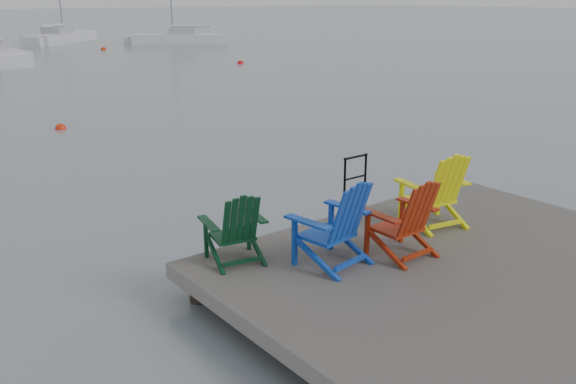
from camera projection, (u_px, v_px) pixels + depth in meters
ground at (473, 303)px, 7.75m from camera, size 400.00×400.00×0.00m
dock at (475, 278)px, 7.64m from camera, size 6.00×5.00×1.40m
handrail at (355, 178)px, 9.41m from camera, size 0.48×0.04×0.90m
chair_green at (236, 227)px, 7.60m from camera, size 0.86×0.81×0.94m
chair_blue at (336, 223)px, 7.49m from camera, size 0.98×0.92×1.12m
chair_red at (406, 218)px, 7.76m from camera, size 0.84×0.78×1.05m
chair_yellow at (437, 189)px, 8.79m from camera, size 1.01×0.95×1.12m
sailboat_mid at (61, 38)px, 51.11m from camera, size 7.95×7.91×12.22m
sailboat_far at (178, 40)px, 49.34m from camera, size 7.06×5.33×10.04m
buoy_a at (61, 129)px, 17.90m from camera, size 0.32×0.32×0.32m
buoy_c at (240, 64)px, 35.28m from camera, size 0.38×0.38×0.38m
buoy_d at (104, 50)px, 44.33m from camera, size 0.41×0.41×0.41m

